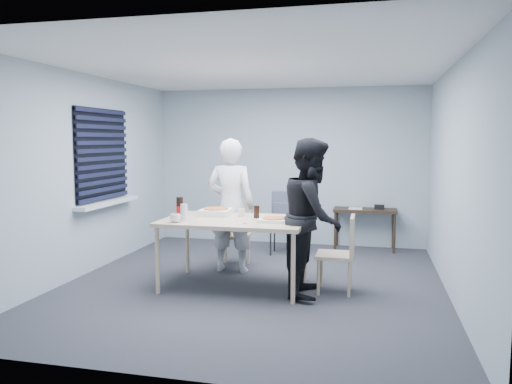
% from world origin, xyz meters
% --- Properties ---
extents(room, '(5.00, 5.00, 5.00)m').
position_xyz_m(room, '(-2.20, 0.40, 1.44)').
color(room, '#2E2D33').
rests_on(room, ground).
extents(dining_table, '(1.68, 1.06, 0.82)m').
position_xyz_m(dining_table, '(-0.19, -0.16, 0.76)').
color(dining_table, '#C9AC89').
rests_on(dining_table, ground).
extents(chair_far, '(0.42, 0.42, 0.89)m').
position_xyz_m(chair_far, '(-0.47, 0.87, 0.51)').
color(chair_far, '#C9AC89').
rests_on(chair_far, ground).
extents(chair_right, '(0.42, 0.42, 0.89)m').
position_xyz_m(chair_right, '(1.07, -0.10, 0.51)').
color(chair_right, '#C9AC89').
rests_on(chair_right, ground).
extents(person_white, '(0.65, 0.42, 1.77)m').
position_xyz_m(person_white, '(-0.43, 0.52, 0.89)').
color(person_white, silver).
rests_on(person_white, ground).
extents(person_black, '(0.47, 0.86, 1.77)m').
position_xyz_m(person_black, '(0.73, -0.22, 0.89)').
color(person_black, black).
rests_on(person_black, ground).
extents(side_table, '(0.98, 0.44, 0.66)m').
position_xyz_m(side_table, '(1.28, 2.28, 0.58)').
color(side_table, '#322215').
rests_on(side_table, ground).
extents(stool, '(0.39, 0.39, 0.54)m').
position_xyz_m(stool, '(0.05, 1.66, 0.43)').
color(stool, black).
rests_on(stool, ground).
extents(backpack, '(0.31, 0.23, 0.43)m').
position_xyz_m(backpack, '(0.05, 1.65, 0.75)').
color(backpack, slate).
rests_on(backpack, stool).
extents(pizza_box_a, '(0.36, 0.36, 0.09)m').
position_xyz_m(pizza_box_a, '(-0.50, 0.08, 0.86)').
color(pizza_box_a, white).
rests_on(pizza_box_a, dining_table).
extents(pizza_box_b, '(0.33, 0.33, 0.05)m').
position_xyz_m(pizza_box_b, '(0.29, -0.21, 0.84)').
color(pizza_box_b, white).
rests_on(pizza_box_b, dining_table).
extents(mug_a, '(0.17, 0.17, 0.10)m').
position_xyz_m(mug_a, '(-0.79, -0.54, 0.86)').
color(mug_a, silver).
rests_on(mug_a, dining_table).
extents(mug_b, '(0.10, 0.10, 0.09)m').
position_xyz_m(mug_b, '(-0.18, 0.09, 0.86)').
color(mug_b, silver).
rests_on(mug_b, dining_table).
extents(cola_glass, '(0.07, 0.07, 0.15)m').
position_xyz_m(cola_glass, '(0.04, -0.02, 0.89)').
color(cola_glass, black).
rests_on(cola_glass, dining_table).
extents(soda_bottle, '(0.08, 0.08, 0.26)m').
position_xyz_m(soda_bottle, '(-0.82, -0.31, 0.94)').
color(soda_bottle, black).
rests_on(soda_bottle, dining_table).
extents(plastic_cups, '(0.10, 0.10, 0.19)m').
position_xyz_m(plastic_cups, '(-0.73, -0.40, 0.91)').
color(plastic_cups, silver).
rests_on(plastic_cups, dining_table).
extents(rubber_band, '(0.07, 0.07, 0.00)m').
position_xyz_m(rubber_band, '(0.00, -0.43, 0.82)').
color(rubber_band, red).
rests_on(rubber_band, dining_table).
extents(papers, '(0.30, 0.34, 0.00)m').
position_xyz_m(papers, '(1.13, 2.28, 0.66)').
color(papers, white).
rests_on(papers, side_table).
extents(black_box, '(0.19, 0.16, 0.07)m').
position_xyz_m(black_box, '(1.50, 2.31, 0.69)').
color(black_box, black).
rests_on(black_box, side_table).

